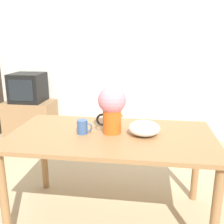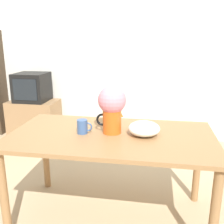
# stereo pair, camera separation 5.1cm
# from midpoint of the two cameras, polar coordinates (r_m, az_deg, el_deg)

# --- Properties ---
(ground_plane) EXTENTS (12.00, 12.00, 0.00)m
(ground_plane) POSITION_cam_midpoint_polar(r_m,az_deg,el_deg) (2.30, -3.07, -22.24)
(ground_plane) COLOR tan
(wall_back) EXTENTS (8.00, 0.05, 2.60)m
(wall_back) POSITION_cam_midpoint_polar(r_m,az_deg,el_deg) (3.76, 3.36, 13.89)
(wall_back) COLOR silver
(wall_back) RESTS_ON ground_plane
(table) EXTENTS (1.53, 0.84, 0.73)m
(table) POSITION_cam_midpoint_polar(r_m,az_deg,el_deg) (2.00, 0.58, -7.22)
(table) COLOR olive
(table) RESTS_ON ground_plane
(flower_vase) EXTENTS (0.23, 0.21, 0.36)m
(flower_vase) POSITION_cam_midpoint_polar(r_m,az_deg,el_deg) (1.93, 0.76, 1.31)
(flower_vase) COLOR #E05619
(flower_vase) RESTS_ON table
(coffee_mug) EXTENTS (0.12, 0.08, 0.11)m
(coffee_mug) POSITION_cam_midpoint_polar(r_m,az_deg,el_deg) (1.97, -5.66, -3.18)
(coffee_mug) COLOR #385689
(coffee_mug) RESTS_ON table
(white_bowl) EXTENTS (0.23, 0.23, 0.10)m
(white_bowl) POSITION_cam_midpoint_polar(r_m,az_deg,el_deg) (1.94, 7.76, -3.58)
(white_bowl) COLOR white
(white_bowl) RESTS_ON table
(tv_stand) EXTENTS (0.67, 0.43, 0.57)m
(tv_stand) POSITION_cam_midpoint_polar(r_m,az_deg,el_deg) (3.92, -16.10, -1.71)
(tv_stand) COLOR #8E6B47
(tv_stand) RESTS_ON ground_plane
(tv_set) EXTENTS (0.43, 0.42, 0.39)m
(tv_set) POSITION_cam_midpoint_polar(r_m,az_deg,el_deg) (3.81, -16.65, 5.21)
(tv_set) COLOR black
(tv_set) RESTS_ON tv_stand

